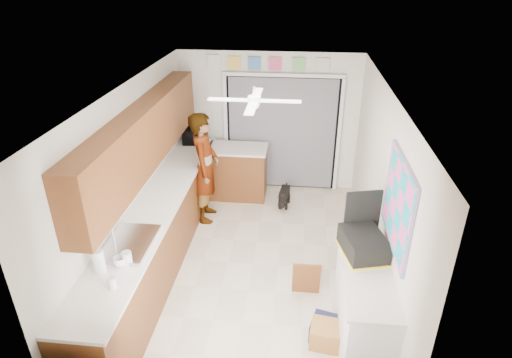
{
  "coord_description": "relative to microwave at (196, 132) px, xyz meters",
  "views": [
    {
      "loc": [
        0.56,
        -4.84,
        3.79
      ],
      "look_at": [
        0.0,
        0.4,
        1.15
      ],
      "focal_mm": 30.0,
      "sensor_mm": 36.0,
      "label": 1
    }
  ],
  "objects": [
    {
      "name": "floor",
      "position": [
        1.29,
        -2.25,
        -1.1
      ],
      "size": [
        5.0,
        5.0,
        0.0
      ],
      "primitive_type": "plane",
      "color": "beige",
      "rests_on": "ground"
    },
    {
      "name": "ceiling",
      "position": [
        1.29,
        -2.25,
        1.4
      ],
      "size": [
        5.0,
        5.0,
        0.0
      ],
      "primitive_type": "plane",
      "rotation": [
        3.14,
        0.0,
        0.0
      ],
      "color": "white",
      "rests_on": "ground"
    },
    {
      "name": "wall_back",
      "position": [
        1.29,
        0.25,
        0.15
      ],
      "size": [
        3.2,
        0.0,
        3.2
      ],
      "primitive_type": "plane",
      "rotation": [
        1.57,
        0.0,
        0.0
      ],
      "color": "white",
      "rests_on": "ground"
    },
    {
      "name": "wall_front",
      "position": [
        1.29,
        -4.75,
        0.15
      ],
      "size": [
        3.2,
        0.0,
        3.2
      ],
      "primitive_type": "plane",
      "rotation": [
        -1.57,
        0.0,
        0.0
      ],
      "color": "white",
      "rests_on": "ground"
    },
    {
      "name": "wall_left",
      "position": [
        -0.31,
        -2.25,
        0.15
      ],
      "size": [
        0.0,
        5.0,
        5.0
      ],
      "primitive_type": "plane",
      "rotation": [
        1.57,
        0.0,
        1.57
      ],
      "color": "white",
      "rests_on": "ground"
    },
    {
      "name": "wall_right",
      "position": [
        2.89,
        -2.25,
        0.15
      ],
      "size": [
        0.0,
        5.0,
        5.0
      ],
      "primitive_type": "plane",
      "rotation": [
        1.57,
        0.0,
        -1.57
      ],
      "color": "white",
      "rests_on": "ground"
    },
    {
      "name": "left_base_cabinets",
      "position": [
        -0.01,
        -2.25,
        -0.65
      ],
      "size": [
        0.6,
        4.8,
        0.9
      ],
      "primitive_type": "cube",
      "color": "brown",
      "rests_on": "floor"
    },
    {
      "name": "left_countertop",
      "position": [
        0.0,
        -2.25,
        -0.18
      ],
      "size": [
        0.62,
        4.8,
        0.04
      ],
      "primitive_type": "cube",
      "color": "white",
      "rests_on": "left_base_cabinets"
    },
    {
      "name": "upper_cabinets",
      "position": [
        -0.15,
        -2.05,
        0.7
      ],
      "size": [
        0.32,
        4.0,
        0.8
      ],
      "primitive_type": "cube",
      "color": "brown",
      "rests_on": "wall_left"
    },
    {
      "name": "sink_basin",
      "position": [
        0.0,
        -3.25,
        -0.14
      ],
      "size": [
        0.5,
        0.76,
        0.06
      ],
      "primitive_type": "cube",
      "color": "silver",
      "rests_on": "left_countertop"
    },
    {
      "name": "faucet",
      "position": [
        -0.19,
        -3.25,
        -0.05
      ],
      "size": [
        0.03,
        0.03,
        0.22
      ],
      "primitive_type": "cylinder",
      "color": "silver",
      "rests_on": "left_countertop"
    },
    {
      "name": "peninsula_base",
      "position": [
        0.79,
        -0.25,
        -0.65
      ],
      "size": [
        1.0,
        0.6,
        0.9
      ],
      "primitive_type": "cube",
      "color": "brown",
      "rests_on": "floor"
    },
    {
      "name": "peninsula_top",
      "position": [
        0.79,
        -0.25,
        -0.18
      ],
      "size": [
        1.04,
        0.64,
        0.04
      ],
      "primitive_type": "cube",
      "color": "white",
      "rests_on": "peninsula_base"
    },
    {
      "name": "back_opening_recess",
      "position": [
        1.54,
        0.22,
        -0.05
      ],
      "size": [
        2.0,
        0.06,
        2.1
      ],
      "primitive_type": "cube",
      "color": "black",
      "rests_on": "wall_back"
    },
    {
      "name": "curtain_panel",
      "position": [
        1.54,
        0.18,
        -0.05
      ],
      "size": [
        1.9,
        0.03,
        2.05
      ],
      "primitive_type": "cube",
      "color": "gray",
      "rests_on": "wall_back"
    },
    {
      "name": "door_trim_left",
      "position": [
        0.52,
        0.19,
        -0.05
      ],
      "size": [
        0.06,
        0.04,
        2.1
      ],
      "primitive_type": "cube",
      "color": "white",
      "rests_on": "wall_back"
    },
    {
      "name": "door_trim_right",
      "position": [
        2.56,
        0.19,
        -0.05
      ],
      "size": [
        0.06,
        0.04,
        2.1
      ],
      "primitive_type": "cube",
      "color": "white",
      "rests_on": "wall_back"
    },
    {
      "name": "door_trim_head",
      "position": [
        1.54,
        0.19,
        1.02
      ],
      "size": [
        2.1,
        0.04,
        0.06
      ],
      "primitive_type": "cube",
      "color": "white",
      "rests_on": "wall_back"
    },
    {
      "name": "header_frame_0",
      "position": [
        0.69,
        0.22,
        1.2
      ],
      "size": [
        0.22,
        0.02,
        0.22
      ],
      "primitive_type": "cube",
      "color": "#F3C951",
      "rests_on": "wall_back"
    },
    {
      "name": "header_frame_1",
      "position": [
        1.04,
        0.22,
        1.2
      ],
      "size": [
        0.22,
        0.02,
        0.22
      ],
      "primitive_type": "cube",
      "color": "#457DB8",
      "rests_on": "wall_back"
    },
    {
      "name": "header_frame_2",
      "position": [
        1.39,
        0.22,
        1.2
      ],
      "size": [
        0.22,
        0.02,
        0.22
      ],
      "primitive_type": "cube",
      "color": "#DB527A",
      "rests_on": "wall_back"
    },
    {
      "name": "header_frame_3",
      "position": [
        1.79,
        0.22,
        1.2
      ],
      "size": [
        0.22,
        0.02,
        0.22
      ],
      "primitive_type": "cube",
      "color": "#75C36F",
      "rests_on": "wall_back"
    },
    {
      "name": "header_frame_4",
      "position": [
        2.19,
        0.22,
        1.2
      ],
      "size": [
        0.22,
        0.02,
        0.22
      ],
      "primitive_type": "cube",
      "color": "silver",
      "rests_on": "wall_back"
    },
    {
      "name": "route66_sign",
      "position": [
        0.34,
        0.22,
        1.2
      ],
      "size": [
        0.22,
        0.02,
        0.26
      ],
      "primitive_type": "cube",
      "color": "silver",
      "rests_on": "wall_back"
    },
    {
      "name": "right_counter_base",
      "position": [
        2.64,
        -3.45,
        -0.65
      ],
      "size": [
        0.5,
        1.4,
        0.9
      ],
      "primitive_type": "cube",
      "color": "white",
      "rests_on": "floor"
    },
    {
      "name": "right_counter_top",
      "position": [
        2.63,
        -3.45,
        -0.18
      ],
      "size": [
        0.54,
        1.44,
        0.04
      ],
      "primitive_type": "cube",
      "color": "white",
      "rests_on": "right_counter_base"
    },
    {
      "name": "abstract_painting",
      "position": [
        2.87,
        -3.25,
        0.55
      ],
      "size": [
        0.03,
        1.15,
        0.95
      ],
      "primitive_type": "cube",
      "color": "pink",
      "rests_on": "wall_right"
    },
    {
      "name": "ceiling_fan",
      "position": [
        1.29,
        -2.05,
        1.22
      ],
      "size": [
        1.14,
        1.14,
        0.24
      ],
      "primitive_type": "cube",
      "color": "white",
      "rests_on": "ceiling"
    },
    {
      "name": "microwave",
      "position": [
        0.0,
        0.0,
        0.0
      ],
      "size": [
        0.43,
        0.6,
        0.32
      ],
      "primitive_type": "imported",
      "rotation": [
        0.0,
        0.0,
        1.65
      ],
      "color": "black",
      "rests_on": "left_countertop"
    },
    {
      "name": "cup",
      "position": [
        0.04,
        -3.63,
        -0.1
      ],
      "size": [
        0.14,
        0.14,
        0.11
      ],
      "primitive_type": "imported",
      "rotation": [
        0.0,
        0.0,
        -0.04
      ],
      "color": "white",
      "rests_on": "left_countertop"
    },
    {
      "name": "jar_a",
      "position": [
        0.11,
        -3.59,
        -0.09
      ],
      "size": [
        0.11,
        0.11,
        0.15
      ],
      "primitive_type": "cylinder",
      "rotation": [
        0.0,
        0.0,
        -0.07
      ],
      "color": "silver",
      "rests_on": "left_countertop"
    },
    {
      "name": "jar_b",
      "position": [
        0.1,
        -3.97,
        -0.1
      ],
      "size": [
        0.09,
        0.09,
        0.13
      ],
      "primitive_type": "cylinder",
      "rotation": [
        0.0,
        0.0,
        0.03
      ],
      "color": "silver",
      "rests_on": "left_countertop"
    },
    {
      "name": "paper_towel_roll",
      "position": [
        -0.12,
        -3.74,
        -0.03
      ],
      "size": [
        0.15,
        0.15,
        0.26
      ],
      "primitive_type": "cylinder",
      "rotation": [
        0.0,
        0.0,
        -0.23
      ],
      "color": "white",
      "rests_on": "left_countertop"
    },
    {
      "name": "suitcase",
      "position": [
        2.61,
        -3.12,
        -0.04
      ],
      "size": [
        0.54,
        0.64,
        0.24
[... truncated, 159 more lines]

